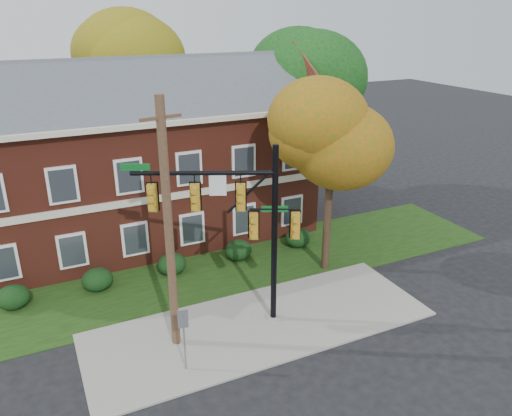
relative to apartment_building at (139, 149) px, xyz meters
name	(u,v)px	position (x,y,z in m)	size (l,w,h in m)	color
ground	(272,339)	(2.00, -11.95, -4.99)	(120.00, 120.00, 0.00)	black
sidewalk	(261,324)	(2.00, -10.95, -4.95)	(14.00, 5.00, 0.08)	gray
grass_strip	(216,271)	(2.00, -5.95, -4.97)	(30.00, 6.00, 0.04)	#193811
apartment_building	(139,149)	(0.00, 0.00, 0.00)	(18.80, 8.80, 9.74)	maroon
hedge_far_left	(13,297)	(-7.00, -5.25, -4.46)	(1.40, 1.26, 1.05)	black
hedge_left	(97,279)	(-3.50, -5.25, -4.46)	(1.40, 1.26, 1.05)	black
hedge_center	(172,264)	(0.00, -5.25, -4.46)	(1.40, 1.26, 1.05)	black
hedge_right	(238,250)	(3.50, -5.25, -4.46)	(1.40, 1.26, 1.05)	black
hedge_far_right	(298,238)	(7.00, -5.25, -4.46)	(1.40, 1.26, 1.05)	black
tree_near_right	(338,136)	(7.22, -8.09, 1.68)	(4.50, 4.25, 8.58)	black
tree_right_rear	(313,76)	(11.31, 0.86, 3.13)	(6.30, 5.95, 10.62)	black
tree_far_rear	(126,61)	(1.34, 7.84, 3.86)	(6.84, 6.46, 11.52)	black
traffic_signal	(239,217)	(1.42, -10.28, -0.37)	(6.14, 2.93, 7.44)	gray
utility_pole	(169,230)	(-1.44, -10.65, -0.19)	(1.46, 0.41, 9.47)	#453120
sign_post	(184,330)	(-1.59, -12.29, -3.28)	(0.37, 0.12, 2.52)	slate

